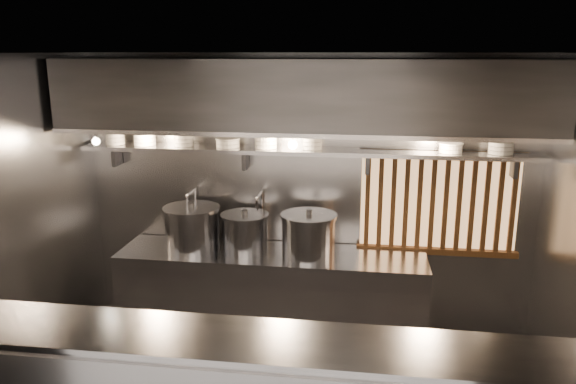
% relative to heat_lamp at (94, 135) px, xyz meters
% --- Properties ---
extents(ceiling, '(4.50, 4.50, 0.00)m').
position_rel_heat_lamp_xyz_m(ceiling, '(1.90, -0.85, 0.73)').
color(ceiling, black).
rests_on(ceiling, wall_back).
extents(wall_back, '(4.50, 0.00, 4.50)m').
position_rel_heat_lamp_xyz_m(wall_back, '(1.90, 0.65, -0.67)').
color(wall_back, gray).
rests_on(wall_back, floor).
extents(wall_left, '(0.00, 3.00, 3.00)m').
position_rel_heat_lamp_xyz_m(wall_left, '(-0.35, -0.85, -0.67)').
color(wall_left, gray).
rests_on(wall_left, floor).
extents(cooking_bench, '(3.00, 0.70, 0.90)m').
position_rel_heat_lamp_xyz_m(cooking_bench, '(1.60, 0.28, -1.62)').
color(cooking_bench, '#9C9CA1').
rests_on(cooking_bench, floor).
extents(bowl_shelf, '(4.40, 0.34, 0.04)m').
position_rel_heat_lamp_xyz_m(bowl_shelf, '(1.90, 0.47, -0.19)').
color(bowl_shelf, '#9C9CA1').
rests_on(bowl_shelf, wall_back).
extents(exhaust_hood, '(4.40, 0.81, 0.65)m').
position_rel_heat_lamp_xyz_m(exhaust_hood, '(1.90, 0.25, 0.36)').
color(exhaust_hood, '#2D2D30').
rests_on(exhaust_hood, ceiling).
extents(wood_screen, '(1.56, 0.09, 1.04)m').
position_rel_heat_lamp_xyz_m(wood_screen, '(3.20, 0.60, -0.69)').
color(wood_screen, '#FFBA72').
rests_on(wood_screen, wall_back).
extents(faucet_left, '(0.04, 0.30, 0.50)m').
position_rel_heat_lamp_xyz_m(faucet_left, '(0.75, 0.52, -0.76)').
color(faucet_left, silver).
rests_on(faucet_left, wall_back).
extents(faucet_right, '(0.04, 0.30, 0.50)m').
position_rel_heat_lamp_xyz_m(faucet_right, '(1.45, 0.52, -0.76)').
color(faucet_right, silver).
rests_on(faucet_right, wall_back).
extents(heat_lamp, '(0.25, 0.35, 0.20)m').
position_rel_heat_lamp_xyz_m(heat_lamp, '(0.00, 0.00, 0.00)').
color(heat_lamp, '#9C9CA1').
rests_on(heat_lamp, exhaust_hood).
extents(pendant_bulb, '(0.09, 0.09, 0.19)m').
position_rel_heat_lamp_xyz_m(pendant_bulb, '(1.80, 0.35, -0.11)').
color(pendant_bulb, '#2D2D30').
rests_on(pendant_bulb, exhaust_hood).
extents(stock_pot_left, '(0.53, 0.53, 0.41)m').
position_rel_heat_lamp_xyz_m(stock_pot_left, '(1.33, 0.33, -0.98)').
color(stock_pot_left, '#9C9CA1').
rests_on(stock_pot_left, cooking_bench).
extents(stock_pot_mid, '(0.74, 0.74, 0.47)m').
position_rel_heat_lamp_xyz_m(stock_pot_mid, '(0.80, 0.30, -0.95)').
color(stock_pot_mid, '#9C9CA1').
rests_on(stock_pot_mid, cooking_bench).
extents(stock_pot_right, '(0.64, 0.64, 0.46)m').
position_rel_heat_lamp_xyz_m(stock_pot_right, '(1.97, 0.25, -0.96)').
color(stock_pot_right, '#9C9CA1').
rests_on(stock_pot_right, cooking_bench).
extents(bowl_stack_0, '(0.20, 0.20, 0.17)m').
position_rel_heat_lamp_xyz_m(bowl_stack_0, '(-0.02, 0.47, -0.08)').
color(bowl_stack_0, white).
rests_on(bowl_stack_0, bowl_shelf).
extents(bowl_stack_1, '(0.23, 0.23, 0.17)m').
position_rel_heat_lamp_xyz_m(bowl_stack_1, '(0.29, 0.47, -0.08)').
color(bowl_stack_1, white).
rests_on(bowl_stack_1, bowl_shelf).
extents(bowl_stack_2, '(0.21, 0.21, 0.13)m').
position_rel_heat_lamp_xyz_m(bowl_stack_2, '(0.70, 0.47, -0.10)').
color(bowl_stack_2, white).
rests_on(bowl_stack_2, bowl_shelf).
extents(bowl_stack_3, '(0.24, 0.24, 0.09)m').
position_rel_heat_lamp_xyz_m(bowl_stack_3, '(1.14, 0.47, -0.12)').
color(bowl_stack_3, white).
rests_on(bowl_stack_3, bowl_shelf).
extents(bowl_stack_4, '(0.23, 0.23, 0.13)m').
position_rel_heat_lamp_xyz_m(bowl_stack_4, '(1.52, 0.47, -0.10)').
color(bowl_stack_4, white).
rests_on(bowl_stack_4, bowl_shelf).
extents(bowl_stack_5, '(0.20, 0.20, 0.13)m').
position_rel_heat_lamp_xyz_m(bowl_stack_5, '(1.97, 0.47, -0.10)').
color(bowl_stack_5, white).
rests_on(bowl_stack_5, bowl_shelf).
extents(bowl_stack_6, '(0.23, 0.23, 0.09)m').
position_rel_heat_lamp_xyz_m(bowl_stack_6, '(3.25, 0.47, -0.12)').
color(bowl_stack_6, white).
rests_on(bowl_stack_6, bowl_shelf).
extents(bowl_stack_7, '(0.24, 0.24, 0.17)m').
position_rel_heat_lamp_xyz_m(bowl_stack_7, '(3.70, 0.47, -0.08)').
color(bowl_stack_7, white).
rests_on(bowl_stack_7, bowl_shelf).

